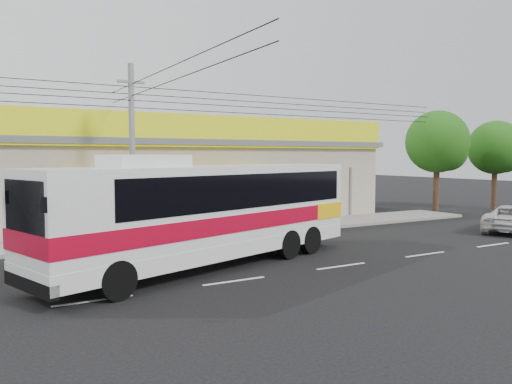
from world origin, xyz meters
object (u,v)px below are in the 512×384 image
tree_far (497,149)px  coach_bus (213,207)px  utility_pole (131,96)px  tree_near (439,144)px

tree_far → coach_bus: bearing=-164.9°
coach_bus → tree_far: (24.56, 6.61, 2.15)m
coach_bus → utility_pole: bearing=85.3°
utility_pole → tree_near: size_ratio=5.19×
utility_pole → tree_far: 25.88m
coach_bus → utility_pole: utility_pole is taller
utility_pole → tree_near: bearing=5.0°
tree_near → tree_far: size_ratio=1.08×
coach_bus → utility_pole: size_ratio=0.36×
coach_bus → tree_far: tree_far is taller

